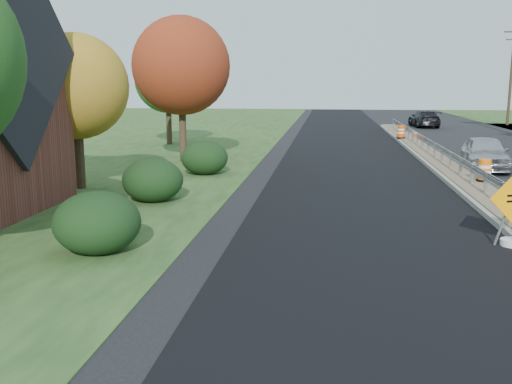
# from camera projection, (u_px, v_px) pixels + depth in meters

# --- Properties ---
(ground) EXTENTS (140.00, 140.00, 0.00)m
(ground) POSITION_uv_depth(u_px,v_px,m) (501.00, 211.00, 18.25)
(ground) COLOR black
(ground) RESTS_ON ground
(milled_overlay) EXTENTS (7.20, 120.00, 0.01)m
(milled_overlay) POSITION_uv_depth(u_px,v_px,m) (351.00, 164.00, 28.54)
(milled_overlay) COLOR black
(milled_overlay) RESTS_ON ground
(median) EXTENTS (1.60, 55.00, 0.23)m
(median) POSITION_uv_depth(u_px,v_px,m) (450.00, 170.00, 26.03)
(median) COLOR gray
(median) RESTS_ON ground
(guardrail) EXTENTS (0.10, 46.15, 0.72)m
(guardrail) POSITION_uv_depth(u_px,v_px,m) (446.00, 154.00, 26.88)
(guardrail) COLOR silver
(guardrail) RESTS_ON median
(utility_pole_north) EXTENTS (1.90, 0.26, 9.40)m
(utility_pole_north) POSITION_uv_depth(u_px,v_px,m) (511.00, 73.00, 53.89)
(utility_pole_north) COLOR #473523
(utility_pole_north) RESTS_ON ground
(hedge_south) EXTENTS (2.09, 2.09, 1.52)m
(hedge_south) POSITION_uv_depth(u_px,v_px,m) (97.00, 222.00, 13.63)
(hedge_south) COLOR black
(hedge_south) RESTS_ON ground
(hedge_mid) EXTENTS (2.09, 2.09, 1.52)m
(hedge_mid) POSITION_uv_depth(u_px,v_px,m) (153.00, 180.00, 19.54)
(hedge_mid) COLOR black
(hedge_mid) RESTS_ON ground
(hedge_north) EXTENTS (2.09, 2.09, 1.52)m
(hedge_north) POSITION_uv_depth(u_px,v_px,m) (205.00, 158.00, 25.32)
(hedge_north) COLOR black
(hedge_north) RESTS_ON ground
(tree_near_yellow) EXTENTS (3.96, 3.96, 5.88)m
(tree_near_yellow) POSITION_uv_depth(u_px,v_px,m) (76.00, 87.00, 21.33)
(tree_near_yellow) COLOR #473523
(tree_near_yellow) RESTS_ON ground
(tree_near_red) EXTENTS (4.95, 4.95, 7.35)m
(tree_near_red) POSITION_uv_depth(u_px,v_px,m) (181.00, 66.00, 28.69)
(tree_near_red) COLOR #473523
(tree_near_red) RESTS_ON ground
(tree_near_back) EXTENTS (4.29, 4.29, 6.37)m
(tree_near_back) POSITION_uv_depth(u_px,v_px,m) (168.00, 80.00, 36.97)
(tree_near_back) COLOR #473523
(tree_near_back) RESTS_ON ground
(barrel_median_mid) EXTENTS (0.59, 0.59, 0.87)m
(barrel_median_mid) POSITION_uv_depth(u_px,v_px,m) (485.00, 171.00, 22.28)
(barrel_median_mid) COLOR black
(barrel_median_mid) RESTS_ON median
(barrel_median_far) EXTENTS (0.61, 0.61, 0.89)m
(barrel_median_far) POSITION_uv_depth(u_px,v_px,m) (401.00, 132.00, 39.57)
(barrel_median_far) COLOR black
(barrel_median_far) RESTS_ON median
(car_silver) EXTENTS (2.31, 4.77, 1.57)m
(car_silver) POSITION_uv_depth(u_px,v_px,m) (485.00, 153.00, 26.87)
(car_silver) COLOR #B7B7BC
(car_silver) RESTS_ON ground
(car_dark_far) EXTENTS (2.42, 5.38, 1.53)m
(car_dark_far) POSITION_uv_depth(u_px,v_px,m) (424.00, 119.00, 52.50)
(car_dark_far) COLOR black
(car_dark_far) RESTS_ON ground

